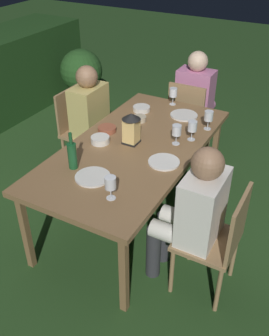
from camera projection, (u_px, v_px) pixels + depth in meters
The scene contains 23 objects.
ground_plane at pixel (134, 215), 3.54m from camera, with size 16.00×16.00×0.00m, color #26471E.
dining_table at pixel (134, 151), 3.16m from camera, with size 1.97×0.98×0.74m.
chair_side_right_b at pixel (80, 127), 3.95m from camera, with size 0.42×0.40×0.87m.
person_in_mustard at pixel (95, 118), 3.79m from camera, with size 0.38×0.47×1.15m.
chair_side_left_a at pixel (218, 238), 2.60m from camera, with size 0.42×0.40×0.87m.
person_in_cream at pixel (192, 212), 2.59m from camera, with size 0.38×0.47×1.15m.
chair_head_far at pixel (189, 116), 4.17m from camera, with size 0.40×0.42×0.87m.
person_in_pink at pixel (197, 96), 4.23m from camera, with size 0.48×0.38×1.15m.
lantern_centerpiece at pixel (131, 127), 3.09m from camera, with size 0.15×0.15×0.27m.
green_bottle_on_table at pixel (72, 155), 2.80m from camera, with size 0.07×0.07×0.29m.
wine_glass_a at pixel (209, 117), 3.31m from camera, with size 0.08×0.08×0.17m.
wine_glass_b at pixel (173, 93), 3.74m from camera, with size 0.08×0.08×0.17m.
wine_glass_c at pixel (192, 127), 3.15m from camera, with size 0.08×0.08×0.17m.
wine_glass_d at pixel (110, 184), 2.49m from camera, with size 0.08×0.08×0.17m.
wine_glass_e at pixel (177, 131), 3.09m from camera, with size 0.08×0.08×0.17m.
plate_a at pixel (93, 177), 2.74m from camera, with size 0.26×0.26×0.01m, color silver.
plate_b at pixel (164, 162), 2.91m from camera, with size 0.24×0.24×0.01m, color white.
plate_c at pixel (184, 115), 3.58m from camera, with size 0.25×0.25×0.01m, color silver.
bowl_olives at pixel (140, 118), 3.49m from camera, with size 0.12×0.12×0.04m.
bowl_bread at pixel (141, 108), 3.67m from camera, with size 0.16×0.16×0.04m.
bowl_salad at pixel (100, 139), 3.16m from camera, with size 0.15×0.15×0.05m.
bowl_dip at pixel (107, 129), 3.32m from camera, with size 0.16×0.16×0.04m.
potted_plant_by_hedge at pixel (82, 74), 5.34m from camera, with size 0.58×0.58×0.80m.
Camera 1 is at (-2.38, -1.30, 2.32)m, focal length 41.16 mm.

